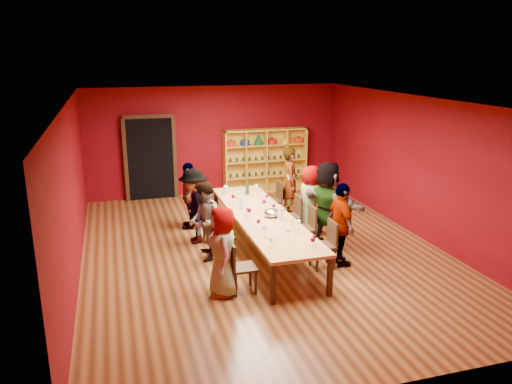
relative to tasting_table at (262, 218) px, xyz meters
The scene contains 45 objects.
room_shell 0.80m from the tasting_table, ahead, with size 7.10×9.10×3.04m.
tasting_table is the anchor object (origin of this frame).
doorway 4.80m from the tasting_table, 112.09° to the left, with size 1.40×0.17×2.30m.
shelving_unit 4.55m from the tasting_table, 72.08° to the left, with size 2.40×0.40×1.80m.
chair_person_left_0 1.86m from the tasting_table, 119.46° to the right, with size 0.42×0.42×0.89m.
person_left_0 1.99m from the tasting_table, 125.90° to the right, with size 0.74×0.40×1.51m, color #504F54.
chair_person_left_2 0.94m from the tasting_table, behind, with size 0.42×0.42×0.89m.
person_left_2 1.19m from the tasting_table, behind, with size 0.74×0.41×1.53m, color silver.
chair_person_left_3 1.27m from the tasting_table, 136.67° to the left, with size 0.42×0.42×0.89m.
person_left_3 1.50m from the tasting_table, 145.06° to the left, with size 1.02×0.42×1.58m, color #161A3D.
chair_person_left_4 2.01m from the tasting_table, 117.02° to the left, with size 0.42×0.42×0.89m.
person_left_4 2.14m from the tasting_table, 123.41° to the left, with size 0.89×0.41×1.52m, color #CC898E.
chair_person_right_1 1.43m from the tasting_table, 50.09° to the right, with size 0.42×0.42×0.89m.
person_right_1 1.61m from the tasting_table, 42.50° to the right, with size 0.94×0.43×1.60m, color #454549.
chair_person_right_2 0.94m from the tasting_table, ahead, with size 0.42×0.42×0.89m.
person_right_2 1.36m from the tasting_table, ahead, with size 1.66×0.48×1.79m, color #131435.
chair_person_right_3 1.14m from the tasting_table, 35.97° to the left, with size 0.42×0.42×0.89m.
person_right_3 1.45m from the tasting_table, 27.07° to the left, with size 0.75×0.41×1.54m, color silver.
chair_person_right_4 2.15m from the tasting_table, 64.80° to the left, with size 0.42×0.42×0.89m.
person_right_4 2.34m from the tasting_table, 55.98° to the left, with size 0.62×0.45×1.70m, color #15183B.
wine_glass_0 1.69m from the tasting_table, 102.19° to the left, with size 0.09×0.09×0.22m.
wine_glass_1 1.28m from the tasting_table, 97.01° to the left, with size 0.07×0.07×0.18m.
wine_glass_2 1.37m from the tasting_table, 87.75° to the right, with size 0.08×0.08×0.20m.
wine_glass_3 1.12m from the tasting_table, 70.67° to the right, with size 0.09×0.09×0.22m.
wine_glass_4 1.00m from the tasting_table, 72.79° to the left, with size 0.07×0.07×0.18m.
wine_glass_5 1.86m from the tasting_table, 100.69° to the left, with size 0.07×0.07×0.18m.
wine_glass_6 0.38m from the tasting_table, 161.38° to the right, with size 0.09×0.09×0.22m.
wine_glass_7 0.48m from the tasting_table, 68.33° to the left, with size 0.08×0.08×0.20m.
wine_glass_8 0.97m from the tasting_table, 72.70° to the right, with size 0.09×0.09×0.21m.
wine_glass_9 0.82m from the tasting_table, 112.23° to the right, with size 0.08×0.08×0.19m.
wine_glass_10 0.36m from the tasting_table, 24.10° to the left, with size 0.07×0.07×0.18m.
wine_glass_11 0.93m from the tasting_table, 108.07° to the left, with size 0.08×0.08×0.19m.
wine_glass_12 1.65m from the tasting_table, 77.79° to the left, with size 0.08×0.08×0.21m.
wine_glass_13 1.15m from the tasting_table, 105.41° to the right, with size 0.08×0.08×0.19m.
wine_glass_14 0.45m from the tasting_table, 29.08° to the right, with size 0.08×0.08×0.20m.
wine_glass_15 0.36m from the tasting_table, behind, with size 0.09×0.09×0.21m.
wine_glass_16 1.92m from the tasting_table, 81.29° to the right, with size 0.08×0.08×0.20m.
wine_glass_17 1.79m from the tasting_table, 77.87° to the right, with size 0.07×0.07×0.18m.
wine_glass_18 0.90m from the tasting_table, 66.64° to the left, with size 0.07×0.07×0.19m.
wine_glass_19 1.03m from the tasting_table, 111.09° to the left, with size 0.08×0.08×0.21m.
wine_glass_20 1.69m from the tasting_table, 102.05° to the right, with size 0.07×0.07×0.18m.
spittoon_bowl 0.23m from the tasting_table, 39.90° to the right, with size 0.32×0.32×0.17m, color #B2B4B9.
carafe_a 0.63m from the tasting_table, 117.73° to the left, with size 0.14×0.14×0.27m.
carafe_b 0.44m from the tasting_table, 49.21° to the right, with size 0.12×0.12×0.28m.
wine_bottle 1.55m from the tasting_table, 85.88° to the left, with size 0.08×0.08×0.34m.
Camera 1 is at (-2.77, -8.99, 3.89)m, focal length 35.00 mm.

